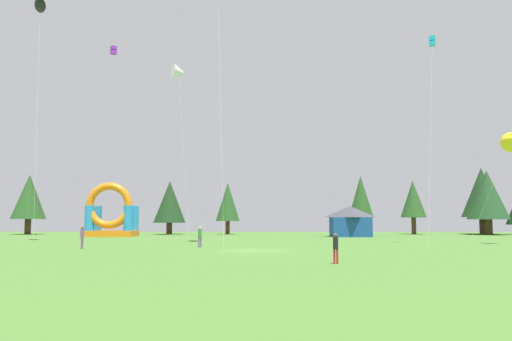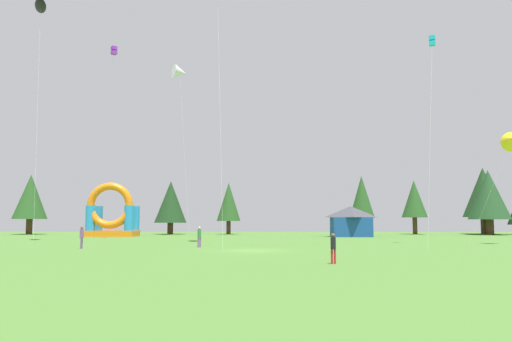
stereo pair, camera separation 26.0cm
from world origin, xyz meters
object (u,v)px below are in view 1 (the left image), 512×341
at_px(kite_purple_box, 114,51).
at_px(kite_white_delta, 179,72).
at_px(inflatable_red_slide, 111,217).
at_px(festival_tent, 350,221).
at_px(person_left_edge, 336,246).
at_px(person_near_camera, 200,235).
at_px(person_far_side, 82,235).
at_px(kite_black_parafoil, 40,6).
at_px(kite_yellow_delta, 511,140).
at_px(kite_cyan_box, 432,42).

bearing_deg(kite_purple_box, kite_white_delta, 65.92).
xyz_separation_m(inflatable_red_slide, festival_tent, (32.32, 0.32, -0.63)).
height_order(kite_purple_box, person_left_edge, kite_purple_box).
distance_m(kite_purple_box, person_near_camera, 28.22).
distance_m(person_near_camera, person_far_side, 9.26).
distance_m(kite_purple_box, inflatable_red_slide, 22.61).
xyz_separation_m(person_far_side, inflatable_red_slide, (-6.38, 29.09, 1.65)).
bearing_deg(person_near_camera, kite_purple_box, -72.27).
xyz_separation_m(kite_black_parafoil, kite_yellow_delta, (45.67, -4.78, -14.97)).
relative_size(kite_purple_box, kite_cyan_box, 1.17).
bearing_deg(festival_tent, kite_white_delta, 179.30).
bearing_deg(kite_black_parafoil, kite_white_delta, 58.80).
xyz_separation_m(kite_black_parafoil, person_near_camera, (17.92, -8.57, -23.40)).
height_order(person_left_edge, inflatable_red_slide, inflatable_red_slide).
bearing_deg(person_near_camera, kite_white_delta, -97.75).
bearing_deg(kite_yellow_delta, person_left_edge, -133.45).
relative_size(kite_white_delta, kite_yellow_delta, 2.29).
bearing_deg(person_far_side, kite_cyan_box, 103.23).
xyz_separation_m(kite_white_delta, kite_yellow_delta, (34.23, -23.65, -13.38)).
bearing_deg(person_left_edge, festival_tent, 87.23).
relative_size(kite_white_delta, inflatable_red_slide, 3.29).
bearing_deg(kite_black_parafoil, festival_tent, 28.05).
bearing_deg(festival_tent, kite_yellow_delta, -65.23).
distance_m(kite_cyan_box, kite_yellow_delta, 11.43).
xyz_separation_m(person_left_edge, inflatable_red_slide, (-24.29, 42.90, 1.75)).
xyz_separation_m(kite_cyan_box, festival_tent, (-3.78, 23.84, -16.42)).
relative_size(inflatable_red_slide, festival_tent, 1.42).
xyz_separation_m(kite_cyan_box, inflatable_red_slide, (-36.11, 23.52, -15.79)).
distance_m(kite_purple_box, festival_tent, 37.07).
height_order(kite_purple_box, inflatable_red_slide, kite_purple_box).
bearing_deg(festival_tent, kite_purple_box, -157.27).
height_order(kite_black_parafoil, festival_tent, kite_black_parafoil).
bearing_deg(kite_white_delta, person_left_edge, -70.48).
distance_m(kite_cyan_box, person_far_side, 34.91).
bearing_deg(person_far_side, festival_tent, 141.19).
distance_m(person_far_side, festival_tent, 39.23).
bearing_deg(kite_white_delta, kite_yellow_delta, -34.64).
xyz_separation_m(kite_black_parafoil, person_left_edge, (26.85, -24.64, -23.48)).
bearing_deg(person_left_edge, kite_white_delta, 117.27).
relative_size(kite_white_delta, person_near_camera, 14.11).
bearing_deg(inflatable_red_slide, kite_yellow_delta, -28.13).
relative_size(kite_purple_box, person_left_edge, 14.29).
distance_m(kite_purple_box, kite_cyan_box, 34.96).
relative_size(kite_black_parafoil, kite_cyan_box, 1.31).
bearing_deg(kite_white_delta, inflatable_red_slide, -176.08).
height_order(kite_yellow_delta, festival_tent, kite_yellow_delta).
relative_size(person_left_edge, person_far_side, 0.90).
height_order(kite_black_parafoil, kite_cyan_box, kite_black_parafoil).
bearing_deg(kite_cyan_box, person_left_edge, -121.36).
xyz_separation_m(kite_white_delta, person_far_side, (-2.49, -29.70, -21.79)).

